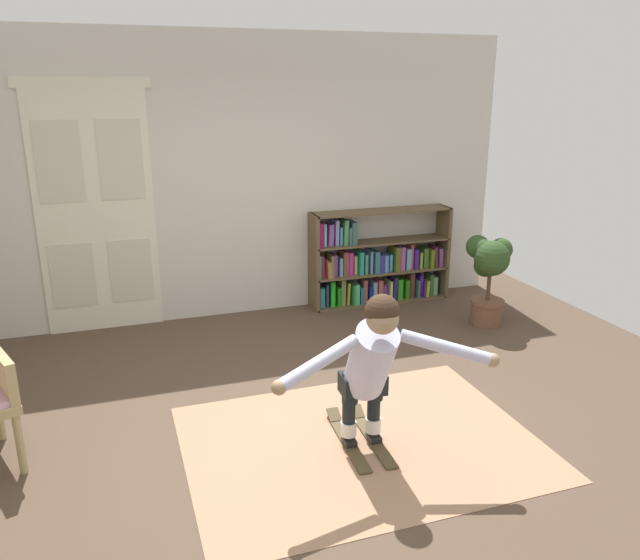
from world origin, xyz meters
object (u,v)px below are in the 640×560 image
potted_plant (489,270)px  person_skier (372,360)px  skis_pair (359,437)px  bookshelf (375,264)px

potted_plant → person_skier: (-2.08, -1.85, 0.12)m
potted_plant → person_skier: person_skier is taller
skis_pair → person_skier: person_skier is taller
skis_pair → potted_plant: bearing=38.4°
potted_plant → skis_pair: bearing=-141.6°
potted_plant → person_skier: 2.79m
skis_pair → person_skier: bearing=-93.1°
bookshelf → person_skier: size_ratio=1.13×
potted_plant → skis_pair: potted_plant is taller
bookshelf → potted_plant: bookshelf is taller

